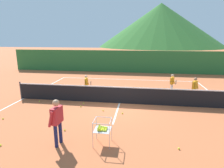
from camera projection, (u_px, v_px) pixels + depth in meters
ground_plane at (120, 103)px, 10.67m from camera, size 120.00×120.00×0.00m
line_baseline_far at (127, 79)px, 16.72m from camera, size 11.84×0.08×0.01m
line_sideline_west at (24, 98)px, 11.50m from camera, size 0.08×12.50×0.01m
line_service_center at (120, 103)px, 10.67m from camera, size 0.08×5.44×0.01m
tennis_net at (120, 95)px, 10.55m from camera, size 12.18×0.08×1.05m
instructor at (57, 118)px, 6.32m from camera, size 0.43×0.77×1.64m
student_0 at (87, 83)px, 11.97m from camera, size 0.50×0.59×1.32m
student_1 at (172, 82)px, 12.43m from camera, size 0.41×0.70×1.29m
student_2 at (195, 87)px, 11.07m from camera, size 0.46×0.52×1.37m
ball_cart at (102, 129)px, 6.44m from camera, size 0.58×0.58×0.90m
tennis_ball_0 at (65, 130)px, 7.50m from camera, size 0.07×0.07×0.07m
tennis_ball_2 at (0, 145)px, 6.44m from camera, size 0.07×0.07×0.07m
tennis_ball_3 at (3, 119)px, 8.55m from camera, size 0.07×0.07×0.07m
tennis_ball_4 at (179, 149)px, 6.24m from camera, size 0.07×0.07×0.07m
tennis_ball_5 at (103, 110)px, 9.51m from camera, size 0.07×0.07×0.07m
tennis_ball_6 at (39, 101)px, 10.89m from camera, size 0.07×0.07×0.07m
tennis_ball_7 at (81, 106)px, 10.07m from camera, size 0.07×0.07×0.07m
tennis_ball_8 at (122, 113)px, 9.16m from camera, size 0.07×0.07×0.07m
tennis_ball_10 at (84, 103)px, 10.55m from camera, size 0.07×0.07×0.07m
windscreen_fence at (130, 62)px, 19.86m from camera, size 26.04×0.08×2.33m
hill_0 at (160, 25)px, 76.02m from camera, size 49.76×49.76×17.06m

